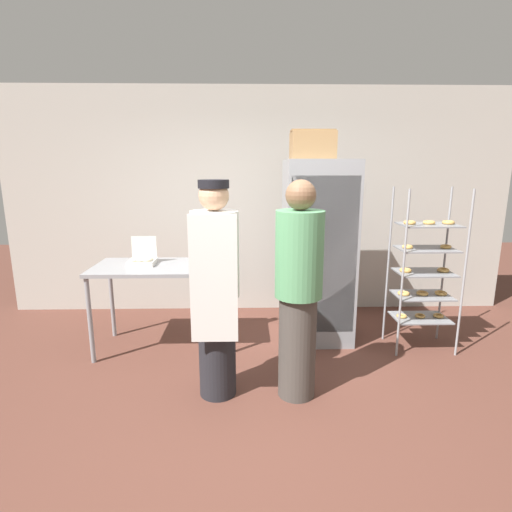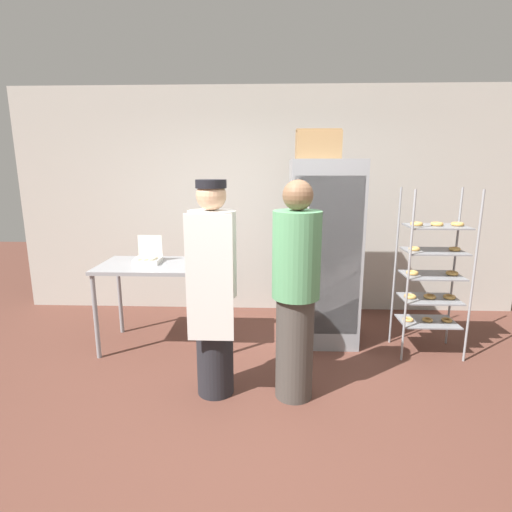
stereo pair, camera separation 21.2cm
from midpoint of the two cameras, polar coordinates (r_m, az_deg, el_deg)
name	(u,v)px [view 1 (the left image)]	position (r m, az deg, el deg)	size (l,w,h in m)	color
ground_plane	(269,416)	(3.26, -0.16, -21.88)	(14.00, 14.00, 0.00)	brown
back_wall	(259,202)	(5.16, -0.76, 7.69)	(6.40, 0.12, 2.82)	#B7B2A8
refrigerator	(318,252)	(4.29, 7.41, 0.56)	(0.72, 0.71, 1.92)	gray
baking_rack	(424,271)	(4.33, 21.64, -2.07)	(0.62, 0.43, 1.65)	#93969B
prep_counter	(154,275)	(4.17, -15.79, -2.60)	(1.18, 0.71, 0.89)	gray
donut_box	(142,260)	(4.19, -17.40, -0.55)	(0.26, 0.23, 0.27)	silver
blender_pitcher	(203,249)	(4.19, -8.96, 0.99)	(0.12, 0.12, 0.29)	#99999E
cardboard_storage_box	(312,145)	(4.18, 6.58, 15.48)	(0.44, 0.35, 0.29)	#937047
person_baker	(216,288)	(3.17, -7.68, -4.62)	(0.37, 0.39, 1.76)	#232328
person_customer	(298,291)	(3.15, 4.17, -4.99)	(0.37, 0.37, 1.76)	#47423D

